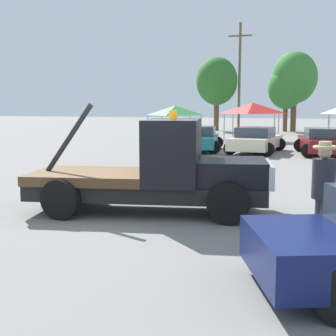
{
  "coord_description": "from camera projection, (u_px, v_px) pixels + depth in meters",
  "views": [
    {
      "loc": [
        3.73,
        -9.97,
        2.46
      ],
      "look_at": [
        0.5,
        0.0,
        1.05
      ],
      "focal_mm": 50.0,
      "sensor_mm": 36.0,
      "label": 1
    }
  ],
  "objects": [
    {
      "name": "ground_plane",
      "position": [
        148.0,
        212.0,
        10.87
      ],
      "size": [
        160.0,
        160.0,
        0.0
      ],
      "primitive_type": "plane",
      "color": "gray"
    },
    {
      "name": "tow_truck",
      "position": [
        162.0,
        173.0,
        10.7
      ],
      "size": [
        5.73,
        2.85,
        2.51
      ],
      "rotation": [
        0.0,
        0.0,
        0.19
      ],
      "color": "black",
      "rests_on": "ground"
    },
    {
      "name": "utility_pole",
      "position": [
        239.0,
        75.0,
        44.25
      ],
      "size": [
        2.2,
        0.24,
        10.12
      ],
      "color": "brown",
      "rests_on": "ground"
    },
    {
      "name": "tree_center",
      "position": [
        217.0,
        81.0,
        44.86
      ],
      "size": [
        3.95,
        3.95,
        7.04
      ],
      "color": "brown",
      "rests_on": "ground"
    },
    {
      "name": "canopy_tent_red",
      "position": [
        253.0,
        108.0,
        32.0
      ],
      "size": [
        3.35,
        3.35,
        2.63
      ],
      "color": "#9E9EA3",
      "rests_on": "ground"
    },
    {
      "name": "tree_right",
      "position": [
        286.0,
        88.0,
        43.36
      ],
      "size": [
        3.34,
        3.34,
        5.97
      ],
      "color": "brown",
      "rests_on": "ground"
    },
    {
      "name": "canopy_tent_green",
      "position": [
        175.0,
        110.0,
        33.33
      ],
      "size": [
        3.12,
        3.12,
        2.43
      ],
      "color": "#9E9EA3",
      "rests_on": "ground"
    },
    {
      "name": "tree_left",
      "position": [
        295.0,
        78.0,
        43.28
      ],
      "size": [
        4.14,
        4.14,
        7.4
      ],
      "color": "brown",
      "rests_on": "ground"
    },
    {
      "name": "parked_car_cream",
      "position": [
        256.0,
        140.0,
        24.31
      ],
      "size": [
        2.83,
        4.84,
        1.34
      ],
      "rotation": [
        0.0,
        0.0,
        1.47
      ],
      "color": "beige",
      "rests_on": "ground"
    },
    {
      "name": "parked_car_teal",
      "position": [
        200.0,
        139.0,
        25.24
      ],
      "size": [
        2.82,
        4.64,
        1.34
      ],
      "rotation": [
        0.0,
        0.0,
        1.72
      ],
      "color": "#196670",
      "rests_on": "ground"
    },
    {
      "name": "parked_car_maroon",
      "position": [
        322.0,
        142.0,
        23.23
      ],
      "size": [
        2.9,
        4.65,
        1.34
      ],
      "rotation": [
        0.0,
        0.0,
        1.73
      ],
      "color": "maroon",
      "rests_on": "ground"
    },
    {
      "name": "person_near_truck",
      "position": [
        323.0,
        185.0,
        8.04
      ],
      "size": [
        0.41,
        0.41,
        1.85
      ],
      "rotation": [
        0.0,
        0.0,
        0.43
      ],
      "color": "#38383D",
      "rests_on": "ground"
    }
  ]
}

